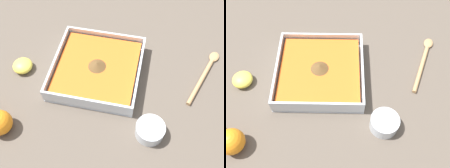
{
  "view_description": "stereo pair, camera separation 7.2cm",
  "coord_description": "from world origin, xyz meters",
  "views": [
    {
      "loc": [
        0.1,
        -0.39,
        0.63
      ],
      "look_at": [
        0.02,
        -0.01,
        0.02
      ],
      "focal_mm": 42.0,
      "sensor_mm": 36.0,
      "label": 1
    },
    {
      "loc": [
        0.02,
        -0.4,
        0.63
      ],
      "look_at": [
        0.02,
        -0.01,
        0.02
      ],
      "focal_mm": 42.0,
      "sensor_mm": 36.0,
      "label": 2
    }
  ],
  "objects": [
    {
      "name": "ground_plane",
      "position": [
        0.0,
        0.0,
        0.0
      ],
      "size": [
        4.0,
        4.0,
        0.0
      ],
      "primitive_type": "plane",
      "color": "brown"
    },
    {
      "name": "square_dish",
      "position": [
        -0.03,
        0.04,
        0.02
      ],
      "size": [
        0.24,
        0.24,
        0.05
      ],
      "color": "silver",
      "rests_on": "ground_plane"
    },
    {
      "name": "spice_bowl",
      "position": [
        0.14,
        -0.12,
        0.02
      ],
      "size": [
        0.07,
        0.07,
        0.04
      ],
      "color": "silver",
      "rests_on": "ground_plane"
    },
    {
      "name": "lemon_squeezer",
      "position": [
        -0.25,
        -0.17,
        0.03
      ],
      "size": [
        0.17,
        0.14,
        0.06
      ],
      "rotation": [
        0.0,
        0.0,
        5.64
      ],
      "color": "orange",
      "rests_on": "ground_plane"
    },
    {
      "name": "lemon_half",
      "position": [
        -0.25,
        0.01,
        0.02
      ],
      "size": [
        0.06,
        0.06,
        0.03
      ],
      "color": "#EFDB4C",
      "rests_on": "ground_plane"
    },
    {
      "name": "wooden_spoon",
      "position": [
        0.27,
        0.1,
        0.01
      ],
      "size": [
        0.1,
        0.21,
        0.01
      ],
      "rotation": [
        0.0,
        0.0,
        1.2
      ],
      "color": "tan",
      "rests_on": "ground_plane"
    }
  ]
}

